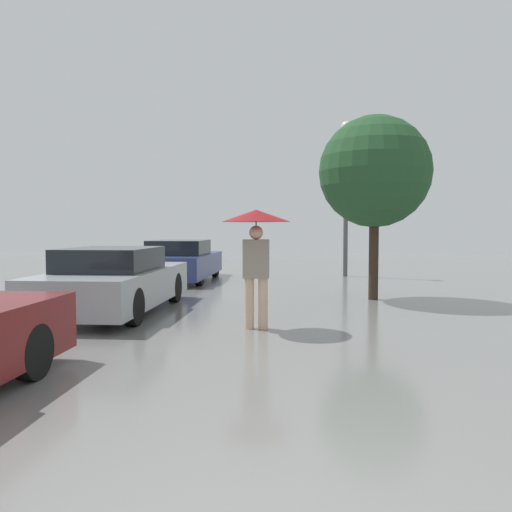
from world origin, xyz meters
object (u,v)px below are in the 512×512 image
object	(u,v)px
tree	(375,172)
street_lamp	(346,178)
pedestrian	(256,234)
parked_car_farthest	(181,262)
parked_car_middle	(115,281)

from	to	relation	value
tree	street_lamp	bearing A→B (deg)	91.41
pedestrian	parked_car_farthest	world-z (taller)	pedestrian
pedestrian	street_lamp	size ratio (longest dim) A/B	0.37
parked_car_middle	street_lamp	xyz separation A→B (m)	(5.04, 7.54, 2.66)
parked_car_middle	street_lamp	bearing A→B (deg)	56.24
tree	street_lamp	size ratio (longest dim) A/B	0.80
tree	parked_car_middle	bearing A→B (deg)	-157.79
parked_car_farthest	street_lamp	bearing A→B (deg)	19.32
pedestrian	parked_car_farthest	xyz separation A→B (m)	(-2.93, 7.08, -0.94)
parked_car_farthest	tree	distance (m)	6.79
pedestrian	parked_car_middle	xyz separation A→B (m)	(-2.83, 1.35, -0.93)
pedestrian	street_lamp	world-z (taller)	street_lamp
street_lamp	parked_car_farthest	bearing A→B (deg)	-160.68
parked_car_middle	street_lamp	distance (m)	9.45
pedestrian	street_lamp	xyz separation A→B (m)	(2.21, 8.89, 1.73)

